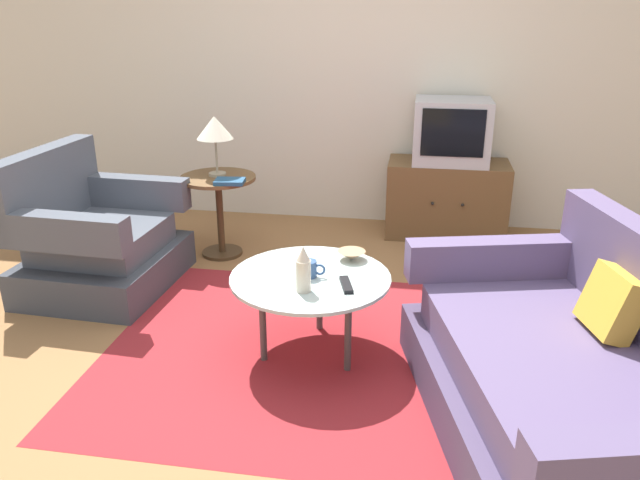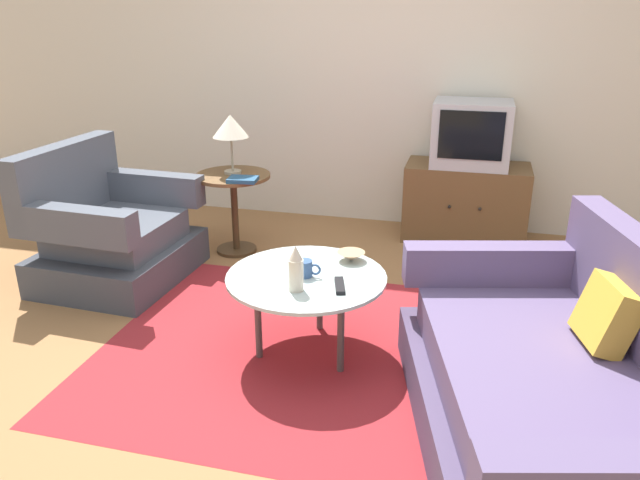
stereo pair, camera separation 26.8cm
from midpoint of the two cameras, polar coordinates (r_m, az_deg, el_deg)
name	(u,v)px [view 1 (the left image)]	position (r m, az deg, el deg)	size (l,w,h in m)	color
ground_plane	(301,347)	(3.41, -4.07, -9.92)	(16.00, 16.00, 0.00)	olive
back_wall	(352,57)	(5.14, 1.48, 16.60)	(9.00, 0.12, 2.70)	beige
area_rug	(311,351)	(3.37, -3.18, -10.30)	(2.20, 1.91, 0.00)	maroon
armchair	(95,241)	(4.30, -21.83, -0.15)	(0.88, 1.01, 0.90)	#3E424B
couch	(571,380)	(2.79, 19.71, -12.22)	(1.35, 1.85, 0.86)	#4B3E5C
coffee_table	(310,282)	(3.18, -3.33, -3.96)	(0.83, 0.83, 0.45)	#B2C6C1
side_table	(219,198)	(4.54, -11.03, 3.79)	(0.54, 0.54, 0.60)	brown
tv_stand	(446,199)	(4.97, 10.13, 3.76)	(0.93, 0.48, 0.60)	brown
television	(452,131)	(4.84, 10.54, 9.88)	(0.57, 0.45, 0.48)	#B7B7BC
table_lamp	(215,129)	(4.44, -11.48, 10.04)	(0.26, 0.26, 0.42)	#9E937A
vase	(303,270)	(2.96, -4.16, -2.84)	(0.07, 0.07, 0.23)	beige
mug	(309,269)	(3.13, -3.44, -2.73)	(0.13, 0.08, 0.09)	#335184
bowl	(351,255)	(3.34, 0.64, -1.46)	(0.15, 0.15, 0.05)	tan
tv_remote_dark	(346,285)	(3.04, -0.08, -4.21)	(0.09, 0.18, 0.02)	black
book	(230,181)	(4.29, -10.17, 5.35)	(0.22, 0.17, 0.03)	navy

